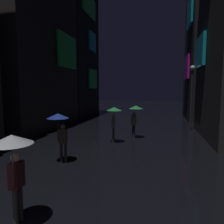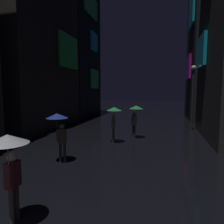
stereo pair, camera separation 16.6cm
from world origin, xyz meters
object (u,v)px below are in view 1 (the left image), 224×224
at_px(pedestrian_foreground_left_blue, 60,124).
at_px(pedestrian_near_crossing_green, 114,115).
at_px(streetlamp_right_far, 192,90).
at_px(pedestrian_far_right_green, 135,113).
at_px(pedestrian_midstreet_centre_clear, 13,154).

distance_m(pedestrian_foreground_left_blue, pedestrian_near_crossing_green, 4.03).
bearing_deg(pedestrian_near_crossing_green, streetlamp_right_far, 44.49).
height_order(pedestrian_foreground_left_blue, pedestrian_near_crossing_green, same).
xyz_separation_m(pedestrian_far_right_green, pedestrian_midstreet_centre_clear, (-1.57, -9.08, 0.00)).
bearing_deg(pedestrian_far_right_green, pedestrian_near_crossing_green, -126.36).
xyz_separation_m(pedestrian_far_right_green, pedestrian_foreground_left_blue, (-2.53, -5.20, 0.00)).
xyz_separation_m(pedestrian_foreground_left_blue, streetlamp_right_far, (6.36, 8.56, 1.46)).
relative_size(pedestrian_near_crossing_green, pedestrian_midstreet_centre_clear, 1.00).
relative_size(pedestrian_foreground_left_blue, pedestrian_midstreet_centre_clear, 1.00).
bearing_deg(pedestrian_midstreet_centre_clear, streetlamp_right_far, 66.54).
bearing_deg(pedestrian_midstreet_centre_clear, pedestrian_foreground_left_blue, 103.95).
relative_size(pedestrian_midstreet_centre_clear, streetlamp_right_far, 0.43).
height_order(pedestrian_far_right_green, pedestrian_midstreet_centre_clear, same).
height_order(pedestrian_far_right_green, pedestrian_near_crossing_green, same).
distance_m(pedestrian_near_crossing_green, streetlamp_right_far, 7.01).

